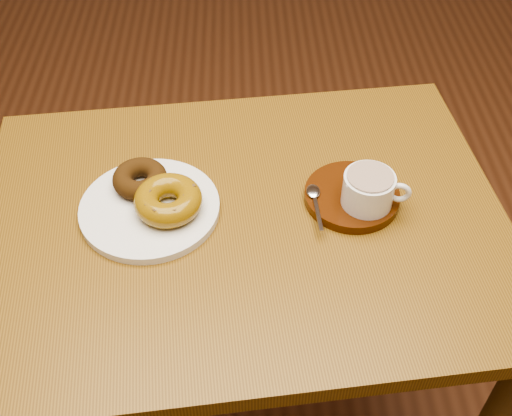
{
  "coord_description": "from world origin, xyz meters",
  "views": [
    {
      "loc": [
        0.14,
        -0.62,
        1.59
      ],
      "look_at": [
        0.16,
        0.11,
        0.84
      ],
      "focal_mm": 45.0,
      "sensor_mm": 36.0,
      "label": 1
    }
  ],
  "objects_px": {
    "coffee_cup": "(369,189)",
    "saucer": "(352,196)",
    "donut_plate": "(150,208)",
    "cafe_table": "(245,266)"
  },
  "relations": [
    {
      "from": "donut_plate",
      "to": "coffee_cup",
      "type": "xyz_separation_m",
      "value": [
        0.36,
        -0.01,
        0.04
      ]
    },
    {
      "from": "donut_plate",
      "to": "coffee_cup",
      "type": "height_order",
      "value": "coffee_cup"
    },
    {
      "from": "coffee_cup",
      "to": "saucer",
      "type": "bearing_deg",
      "value": 144.87
    },
    {
      "from": "cafe_table",
      "to": "saucer",
      "type": "bearing_deg",
      "value": 4.75
    },
    {
      "from": "cafe_table",
      "to": "saucer",
      "type": "xyz_separation_m",
      "value": [
        0.18,
        0.03,
        0.14
      ]
    },
    {
      "from": "cafe_table",
      "to": "coffee_cup",
      "type": "bearing_deg",
      "value": -2.69
    },
    {
      "from": "cafe_table",
      "to": "coffee_cup",
      "type": "distance_m",
      "value": 0.27
    },
    {
      "from": "donut_plate",
      "to": "saucer",
      "type": "bearing_deg",
      "value": 2.74
    },
    {
      "from": "saucer",
      "to": "coffee_cup",
      "type": "height_order",
      "value": "coffee_cup"
    },
    {
      "from": "donut_plate",
      "to": "saucer",
      "type": "height_order",
      "value": "saucer"
    }
  ]
}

